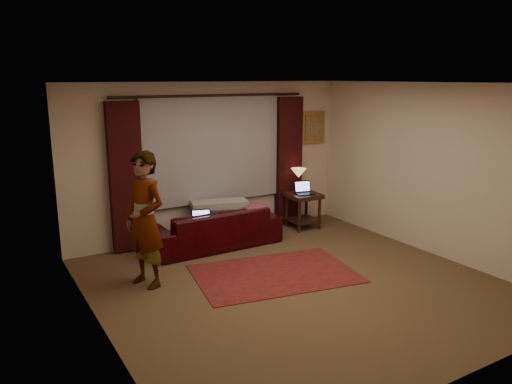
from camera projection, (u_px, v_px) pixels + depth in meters
floor at (296, 284)px, 6.60m from camera, size 5.00×5.00×0.01m
ceiling at (300, 83)px, 6.01m from camera, size 5.00×5.00×0.02m
wall_back at (212, 160)px, 8.40m from camera, size 5.00×0.02×2.60m
wall_front at (469, 244)px, 4.21m from camera, size 5.00×0.02×2.60m
wall_left at (96, 216)px, 5.06m from camera, size 0.02×5.00×2.60m
wall_right at (432, 170)px, 7.55m from camera, size 0.02×5.00×2.60m
sheer_curtain at (213, 149)px, 8.30m from camera, size 2.50×0.05×1.80m
drape_left at (126, 177)px, 7.59m from camera, size 0.50×0.14×2.30m
drape_right at (289, 161)px, 9.08m from camera, size 0.50×0.14×2.30m
curtain_rod at (213, 95)px, 8.06m from camera, size 0.04×0.04×3.40m
picture_frame at (313, 128)px, 9.32m from camera, size 0.50×0.04×0.60m
sofa at (214, 221)px, 7.99m from camera, size 2.13×0.93×0.86m
throw_blanket at (219, 190)px, 8.15m from camera, size 0.98×0.60×0.11m
clothing_pile at (255, 210)px, 8.21m from camera, size 0.55×0.44×0.22m
laptop_sofa at (202, 218)px, 7.72m from camera, size 0.38×0.40×0.22m
area_rug at (275, 274)px, 6.93m from camera, size 2.40×1.81×0.01m
end_table at (303, 211)px, 8.99m from camera, size 0.58×0.58×0.64m
tiffany_lamp at (298, 180)px, 8.97m from camera, size 0.33×0.33×0.44m
laptop_table at (305, 188)px, 8.84m from camera, size 0.37×0.39×0.23m
person at (145, 220)px, 6.39m from camera, size 0.68×0.68×1.77m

